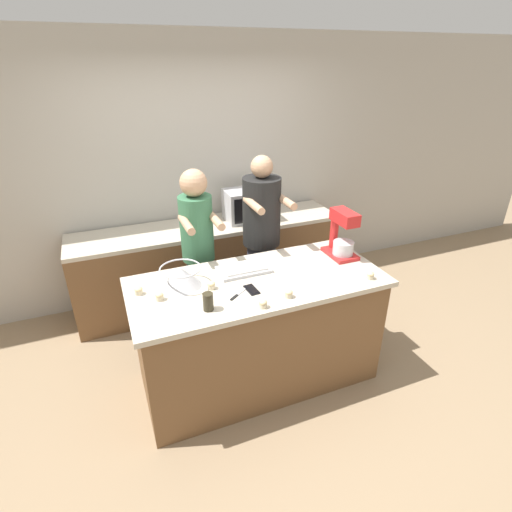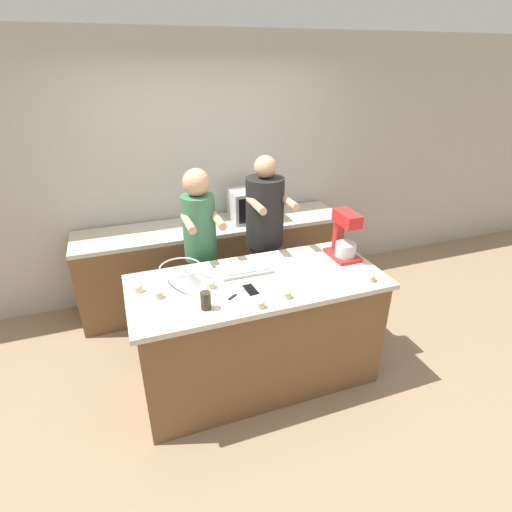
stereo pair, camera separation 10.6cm
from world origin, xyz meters
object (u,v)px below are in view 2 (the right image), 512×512
(microwave_oven, at_px, (252,205))
(cupcake_1, at_px, (158,294))
(cell_phone, at_px, (251,289))
(cupcake_0, at_px, (211,284))
(person_left, at_px, (201,254))
(cupcake_3, at_px, (371,277))
(cupcake_4, at_px, (138,288))
(cupcake_2, at_px, (261,304))
(knife, at_px, (237,294))
(baking_tray, at_px, (244,269))
(stand_mixer, at_px, (344,238))
(mixing_bowl, at_px, (181,275))
(person_right, at_px, (265,244))
(drinking_glass, at_px, (206,301))
(cupcake_5, at_px, (287,294))

(microwave_oven, bearing_deg, cupcake_1, -130.90)
(cell_phone, distance_m, cupcake_0, 0.29)
(microwave_oven, bearing_deg, cell_phone, -109.78)
(person_left, distance_m, cupcake_0, 0.67)
(cupcake_3, xyz_separation_m, cupcake_4, (-1.64, 0.43, 0.00))
(microwave_oven, height_order, cupcake_2, microwave_oven)
(microwave_oven, bearing_deg, person_left, -136.63)
(knife, height_order, cupcake_4, cupcake_4)
(baking_tray, distance_m, cell_phone, 0.30)
(knife, bearing_deg, cupcake_3, -9.41)
(cell_phone, xyz_separation_m, cupcake_1, (-0.63, 0.13, 0.02))
(person_left, bearing_deg, cell_phone, -77.08)
(baking_tray, bearing_deg, cupcake_2, -96.65)
(microwave_oven, relative_size, cupcake_3, 7.75)
(cupcake_3, bearing_deg, cell_phone, 168.52)
(stand_mixer, bearing_deg, cupcake_1, -175.61)
(mixing_bowl, bearing_deg, person_right, 32.18)
(person_left, height_order, cell_phone, person_left)
(microwave_oven, height_order, drinking_glass, microwave_oven)
(cupcake_3, relative_size, cupcake_5, 1.00)
(stand_mixer, height_order, cell_phone, stand_mixer)
(baking_tray, distance_m, cupcake_5, 0.50)
(person_right, xyz_separation_m, cupcake_3, (0.48, -0.98, 0.07))
(drinking_glass, xyz_separation_m, cupcake_0, (0.09, 0.25, -0.03))
(stand_mixer, xyz_separation_m, cupcake_5, (-0.69, -0.43, -0.14))
(microwave_oven, relative_size, cupcake_4, 7.75)
(cupcake_4, bearing_deg, cupcake_3, -14.76)
(drinking_glass, xyz_separation_m, cupcake_2, (0.34, -0.11, -0.03))
(drinking_glass, xyz_separation_m, knife, (0.25, 0.10, -0.06))
(person_right, height_order, knife, person_right)
(cupcake_4, height_order, cupcake_5, same)
(mixing_bowl, bearing_deg, knife, -38.00)
(cupcake_0, relative_size, cupcake_2, 1.00)
(person_left, xyz_separation_m, knife, (0.08, -0.81, 0.05))
(person_right, distance_m, microwave_oven, 0.69)
(mixing_bowl, bearing_deg, stand_mixer, -0.37)
(microwave_oven, distance_m, knife, 1.61)
(cupcake_1, distance_m, cupcake_5, 0.89)
(cupcake_1, distance_m, cupcake_2, 0.72)
(person_left, relative_size, cupcake_4, 28.17)
(person_right, height_order, cupcake_3, person_right)
(cupcake_1, relative_size, cupcake_5, 1.00)
(cupcake_1, height_order, cupcake_3, same)
(stand_mixer, height_order, cupcake_2, stand_mixer)
(cell_phone, bearing_deg, cupcake_0, 153.31)
(mixing_bowl, relative_size, cupcake_0, 5.13)
(knife, distance_m, cupcake_5, 0.35)
(person_left, relative_size, person_right, 0.97)
(mixing_bowl, height_order, cupcake_3, mixing_bowl)
(stand_mixer, height_order, cupcake_4, stand_mixer)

